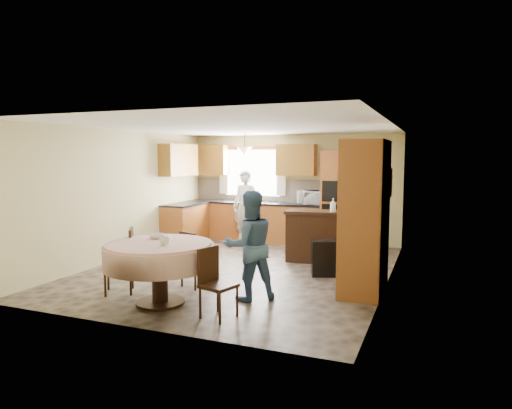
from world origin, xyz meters
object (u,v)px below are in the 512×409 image
object	(u,v)px
cupboard	(365,217)
chair_right	(214,279)
dining_table	(159,256)
person_dining	(250,246)
chair_back	(193,257)
person_sink	(246,207)
oven_tower	(338,199)
chair_left	(124,257)
sideboard	(319,238)

from	to	relation	value
cupboard	chair_right	xyz separation A→B (m)	(-1.56, -1.76, -0.63)
dining_table	chair_right	xyz separation A→B (m)	(0.91, -0.16, -0.18)
cupboard	person_dining	size ratio (longest dim) A/B	1.46
chair_back	person_dining	bearing A→B (deg)	-170.89
chair_back	person_dining	world-z (taller)	person_dining
cupboard	person_sink	distance (m)	4.23
oven_tower	chair_left	bearing A→B (deg)	-115.50
chair_back	chair_right	bearing A→B (deg)	152.18
chair_left	person_sink	bearing A→B (deg)	145.18
person_sink	person_dining	world-z (taller)	person_sink
sideboard	person_sink	xyz separation A→B (m)	(-2.03, 1.20, 0.38)
chair_left	chair_back	size ratio (longest dim) A/B	1.10
chair_back	sideboard	bearing A→B (deg)	-98.57
chair_back	person_sink	size ratio (longest dim) A/B	0.51
chair_left	oven_tower	bearing A→B (deg)	121.67
oven_tower	sideboard	bearing A→B (deg)	-90.32
dining_table	chair_left	size ratio (longest dim) A/B	1.56
person_dining	sideboard	bearing A→B (deg)	-137.58
chair_left	chair_right	world-z (taller)	chair_left
person_sink	chair_right	bearing A→B (deg)	-70.59
cupboard	chair_right	world-z (taller)	cupboard
chair_right	dining_table	bearing A→B (deg)	95.24
chair_left	chair_right	distance (m)	1.75
oven_tower	sideboard	distance (m)	1.70
chair_back	person_sink	distance (m)	3.67
dining_table	person_dining	size ratio (longest dim) A/B	0.97
person_sink	person_dining	xyz separation A→B (m)	(1.69, -3.82, -0.08)
dining_table	chair_right	distance (m)	0.94
sideboard	person_sink	bearing A→B (deg)	143.12
chair_right	person_sink	xyz separation A→B (m)	(-1.55, 4.62, 0.36)
chair_left	person_dining	size ratio (longest dim) A/B	0.62
person_sink	cupboard	bearing A→B (deg)	-41.71
sideboard	person_dining	size ratio (longest dim) A/B	0.84
sideboard	chair_right	size ratio (longest dim) A/B	1.47
oven_tower	chair_back	bearing A→B (deg)	-109.12
oven_tower	person_sink	size ratio (longest dim) A/B	1.26
chair_left	person_sink	size ratio (longest dim) A/B	0.56
sideboard	dining_table	bearing A→B (deg)	-119.39
dining_table	person_dining	bearing A→B (deg)	31.39
chair_left	dining_table	bearing A→B (deg)	38.74
chair_right	chair_left	bearing A→B (deg)	91.36
cupboard	person_sink	xyz separation A→B (m)	(-3.11, 2.86, -0.27)
oven_tower	sideboard	world-z (taller)	oven_tower
chair_back	chair_right	world-z (taller)	chair_right
chair_left	chair_back	distance (m)	1.00
oven_tower	chair_back	world-z (taller)	oven_tower
dining_table	chair_left	bearing A→B (deg)	161.57
dining_table	chair_back	distance (m)	0.88
sideboard	person_sink	distance (m)	2.39
person_dining	chair_right	bearing A→B (deg)	39.80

